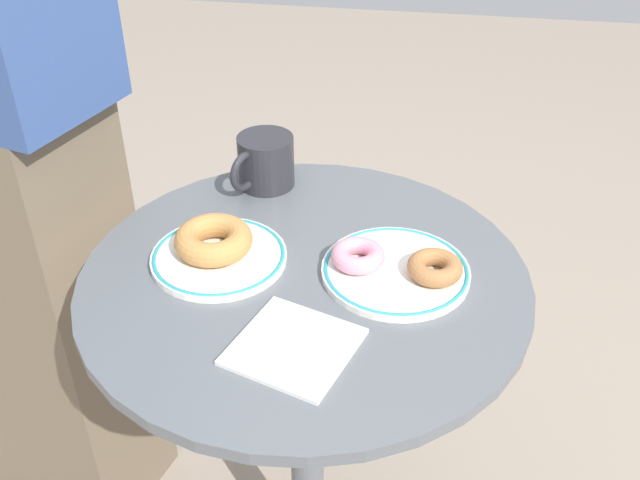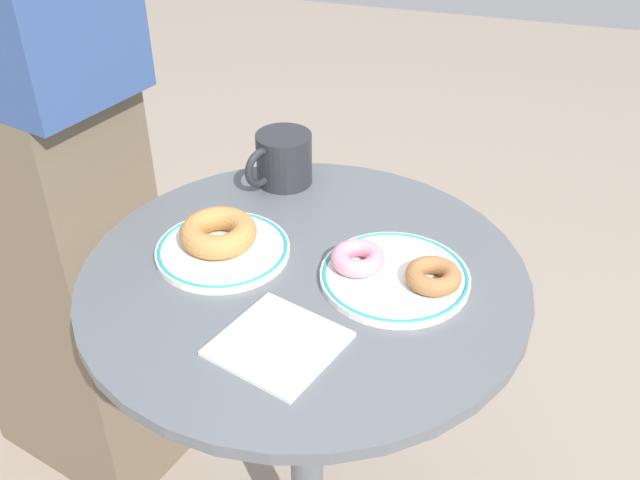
% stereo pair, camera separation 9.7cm
% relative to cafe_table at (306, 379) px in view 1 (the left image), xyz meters
% --- Properties ---
extents(cafe_table, '(0.62, 0.62, 0.71)m').
position_rel_cafe_table_xyz_m(cafe_table, '(0.00, 0.00, 0.00)').
color(cafe_table, '#565B60').
rests_on(cafe_table, ground).
extents(plate_left, '(0.19, 0.19, 0.01)m').
position_rel_cafe_table_xyz_m(plate_left, '(-0.12, 0.01, 0.21)').
color(plate_left, white).
rests_on(plate_left, cafe_table).
extents(plate_right, '(0.20, 0.20, 0.01)m').
position_rel_cafe_table_xyz_m(plate_right, '(0.12, 0.02, 0.21)').
color(plate_right, white).
rests_on(plate_right, cafe_table).
extents(donut_old_fashioned, '(0.15, 0.15, 0.04)m').
position_rel_cafe_table_xyz_m(donut_old_fashioned, '(-0.13, 0.02, 0.24)').
color(donut_old_fashioned, '#BC7F42').
rests_on(donut_old_fashioned, plate_left).
extents(donut_cinnamon, '(0.10, 0.10, 0.02)m').
position_rel_cafe_table_xyz_m(donut_cinnamon, '(0.18, 0.01, 0.23)').
color(donut_cinnamon, '#A36B3D').
rests_on(donut_cinnamon, plate_right).
extents(donut_pink_frosted, '(0.10, 0.10, 0.02)m').
position_rel_cafe_table_xyz_m(donut_pink_frosted, '(0.07, 0.02, 0.23)').
color(donut_pink_frosted, pink).
rests_on(donut_pink_frosted, plate_right).
extents(paper_napkin, '(0.17, 0.17, 0.01)m').
position_rel_cafe_table_xyz_m(paper_napkin, '(0.02, -0.15, 0.21)').
color(paper_napkin, white).
rests_on(paper_napkin, cafe_table).
extents(coffee_mug, '(0.09, 0.12, 0.09)m').
position_rel_cafe_table_xyz_m(coffee_mug, '(-0.11, 0.22, 0.25)').
color(coffee_mug, '#28282D').
rests_on(coffee_mug, cafe_table).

